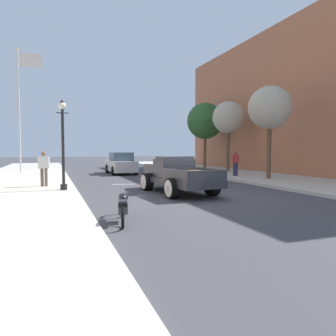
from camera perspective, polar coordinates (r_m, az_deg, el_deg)
name	(u,v)px	position (r m, az deg, el deg)	size (l,w,h in m)	color
ground_plane	(199,197)	(12.82, 5.62, -5.15)	(140.00, 140.00, 0.00)	#3D3D42
sidewalk_right	(336,187)	(17.23, 27.92, -3.08)	(5.50, 64.00, 0.15)	#B7B2A8
hotrod_truck_gunmetal	(175,175)	(14.00, 1.27, -1.30)	(2.45, 5.03, 1.58)	#333338
motorcycle_parked	(123,205)	(8.44, -8.04, -6.60)	(0.72, 2.08, 0.93)	black
car_background_silver	(121,164)	(24.77, -8.43, 0.74)	(1.88, 4.30, 1.65)	#B7B7BC
pedestrian_sidewalk_left	(44,166)	(16.06, -21.35, 0.25)	(0.53, 0.22, 1.65)	brown
pedestrian_sidewalk_right	(236,162)	(21.30, 12.01, 1.13)	(0.53, 0.22, 1.65)	#232847
street_lamp_near	(63,138)	(14.36, -18.32, 5.16)	(0.50, 0.32, 3.85)	black
flagpole	(22,97)	(26.46, -24.67, 11.50)	(1.74, 0.16, 9.16)	#B2B2B7
street_tree_nearest	(270,108)	(19.94, 17.76, 10.19)	(2.53, 2.53, 5.46)	brown
street_tree_second	(228,118)	(26.02, 10.76, 8.82)	(2.52, 2.52, 5.53)	brown
street_tree_third	(205,121)	(29.66, 6.65, 8.35)	(3.31, 3.31, 5.99)	brown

